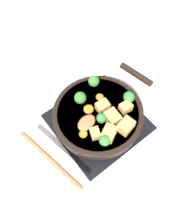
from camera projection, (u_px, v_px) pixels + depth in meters
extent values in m
plane|color=silver|center=(98.00, 122.00, 0.81)|extent=(2.40, 2.40, 0.00)
cube|color=black|center=(98.00, 121.00, 0.81)|extent=(0.31, 0.31, 0.01)
torus|color=black|center=(98.00, 120.00, 0.80)|extent=(0.24, 0.24, 0.01)
cube|color=black|center=(98.00, 120.00, 0.80)|extent=(0.01, 0.23, 0.01)
cube|color=black|center=(98.00, 120.00, 0.80)|extent=(0.23, 0.01, 0.01)
cylinder|color=black|center=(98.00, 116.00, 0.77)|extent=(0.31, 0.31, 0.05)
cylinder|color=brown|center=(98.00, 115.00, 0.77)|extent=(0.28, 0.28, 0.04)
torus|color=black|center=(98.00, 113.00, 0.75)|extent=(0.32, 0.32, 0.01)
cylinder|color=black|center=(136.00, 74.00, 0.84)|extent=(0.15, 0.05, 0.02)
ellipsoid|color=olive|center=(87.00, 123.00, 0.72)|extent=(0.06, 0.08, 0.01)
cylinder|color=olive|center=(50.00, 159.00, 0.66)|extent=(0.26, 0.07, 0.02)
cube|color=tan|center=(126.00, 126.00, 0.70)|extent=(0.05, 0.06, 0.04)
cube|color=tan|center=(109.00, 133.00, 0.69)|extent=(0.06, 0.06, 0.04)
cube|color=tan|center=(104.00, 107.00, 0.74)|extent=(0.04, 0.04, 0.03)
cube|color=tan|center=(113.00, 118.00, 0.71)|extent=(0.05, 0.04, 0.04)
cube|color=tan|center=(95.00, 133.00, 0.69)|extent=(0.04, 0.04, 0.03)
cube|color=tan|center=(126.00, 107.00, 0.74)|extent=(0.03, 0.04, 0.03)
cylinder|color=#709956|center=(81.00, 101.00, 0.76)|extent=(0.01, 0.01, 0.01)
sphere|color=#387533|center=(80.00, 98.00, 0.74)|extent=(0.04, 0.04, 0.04)
cylinder|color=#709956|center=(94.00, 85.00, 0.79)|extent=(0.01, 0.01, 0.01)
sphere|color=#387533|center=(94.00, 81.00, 0.77)|extent=(0.04, 0.04, 0.04)
cylinder|color=#709956|center=(128.00, 100.00, 0.76)|extent=(0.01, 0.01, 0.01)
sphere|color=#387533|center=(129.00, 97.00, 0.74)|extent=(0.04, 0.04, 0.04)
cylinder|color=#709956|center=(102.00, 121.00, 0.72)|extent=(0.01, 0.01, 0.01)
sphere|color=#387533|center=(102.00, 118.00, 0.71)|extent=(0.03, 0.03, 0.03)
cylinder|color=#709956|center=(105.00, 142.00, 0.69)|extent=(0.01, 0.01, 0.01)
sphere|color=#387533|center=(105.00, 140.00, 0.67)|extent=(0.04, 0.04, 0.04)
cylinder|color=orange|center=(89.00, 109.00, 0.75)|extent=(0.03, 0.03, 0.01)
cylinder|color=orange|center=(100.00, 97.00, 0.77)|extent=(0.03, 0.03, 0.01)
cylinder|color=orange|center=(83.00, 134.00, 0.70)|extent=(0.03, 0.03, 0.01)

